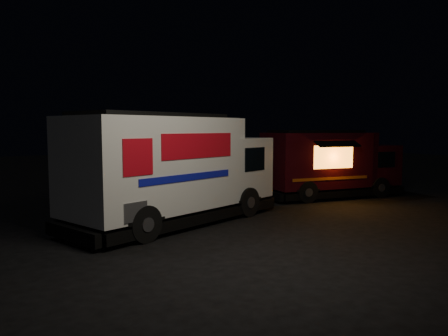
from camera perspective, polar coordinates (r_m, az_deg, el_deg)
ground at (r=12.92m, az=-0.65°, el=-7.92°), size 80.00×80.00×0.00m
white_truck at (r=13.61m, az=-6.17°, el=-0.08°), size 7.85×4.39×3.37m
red_truck at (r=19.25m, az=13.86°, el=0.57°), size 6.49×3.55×2.86m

